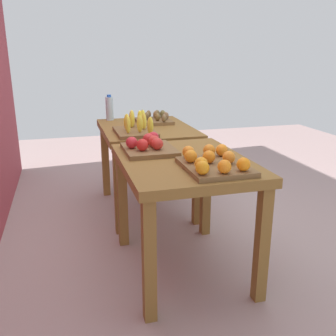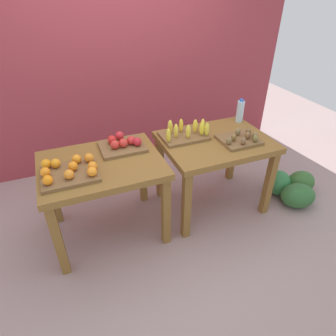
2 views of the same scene
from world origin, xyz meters
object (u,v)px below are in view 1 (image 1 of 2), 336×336
Objects in this scene: kiwi_bin at (155,119)px; watermelon_pile at (151,166)px; display_table_left at (184,176)px; banana_crate at (136,128)px; apple_bin at (149,146)px; water_bottle at (110,108)px; orange_bin at (213,163)px; display_table_right at (147,140)px.

kiwi_bin reaches higher than watermelon_pile.
banana_crate is at bearing 9.65° from display_table_left.
water_bottle reaches higher than apple_bin.
banana_crate is 0.66× the size of watermelon_pile.
orange_bin is at bearing 178.90° from kiwi_bin.
display_table_left is 0.32m from orange_bin.
banana_crate is at bearing 150.89° from display_table_right.
orange_bin reaches higher than display_table_right.
orange_bin is 1.78× the size of water_bottle.
orange_bin is at bearing 176.16° from watermelon_pile.
orange_bin reaches higher than watermelon_pile.
banana_crate is 1.22× the size of kiwi_bin.
watermelon_pile is (2.29, -0.15, -0.70)m from orange_bin.
kiwi_bin is at bearing 170.27° from watermelon_pile.
banana_crate reaches higher than apple_bin.
display_table_right is at bearing -29.11° from banana_crate.
display_table_left is at bearing -143.51° from apple_bin.
water_bottle is at bearing 10.01° from display_table_left.
apple_bin is at bearing 166.60° from watermelon_pile.
water_bottle is (1.32, 0.10, 0.08)m from apple_bin.
display_table_right reaches higher than watermelon_pile.
watermelon_pile is at bearing -7.01° from display_table_left.
orange_bin is 1.15m from banana_crate.
water_bottle reaches higher than display_table_right.
display_table_left is 0.89m from banana_crate.
apple_bin is at bearing 177.13° from banana_crate.
display_table_right is 0.34m from banana_crate.
apple_bin reaches higher than orange_bin.
display_table_left is 2.31× the size of banana_crate.
water_bottle is (0.70, 0.13, 0.07)m from banana_crate.
display_table_left is 4.12× the size of water_bottle.
display_table_right is 4.12× the size of water_bottle.
apple_bin is at bearing -175.75° from water_bottle.
banana_crate is 0.72m from water_bottle.
kiwi_bin is 1.01m from watermelon_pile.
orange_bin reaches higher than kiwi_bin.
display_table_right is 0.57m from water_bottle.
water_bottle is (1.82, 0.37, 0.08)m from orange_bin.
water_bottle reaches higher than display_table_left.
watermelon_pile is (0.72, -0.12, -0.69)m from kiwi_bin.
orange_bin is 0.99× the size of banana_crate.
watermelon_pile is at bearing -15.35° from display_table_right.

